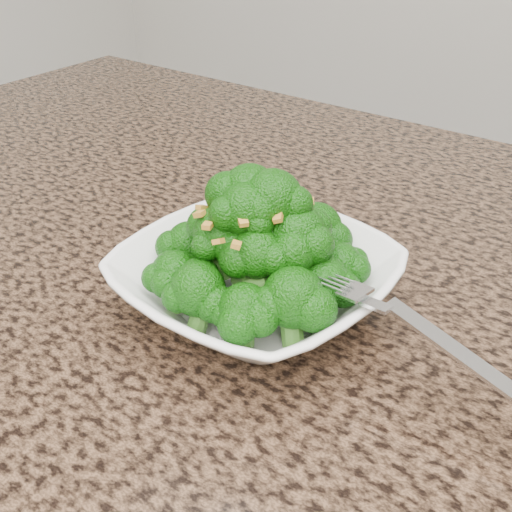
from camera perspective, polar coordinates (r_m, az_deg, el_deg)
The scene contains 5 objects.
granite_counter at distance 0.45m, azimuth 9.77°, elevation -14.15°, with size 1.64×1.04×0.03m, color brown.
bowl at distance 0.50m, azimuth 0.00°, elevation -2.41°, with size 0.21×0.21×0.05m, color white.
broccoli_pile at distance 0.47m, azimuth 0.00°, elevation 4.10°, with size 0.18×0.18×0.08m, color #125409, non-canonical shape.
garlic_topping at distance 0.45m, azimuth 0.00°, elevation 8.84°, with size 0.11×0.11×0.01m, color gold, non-canonical shape.
fork at distance 0.43m, azimuth 11.05°, elevation -4.49°, with size 0.18×0.03×0.01m, color silver, non-canonical shape.
Camera 1 is at (0.12, 0.01, 1.21)m, focal length 45.00 mm.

